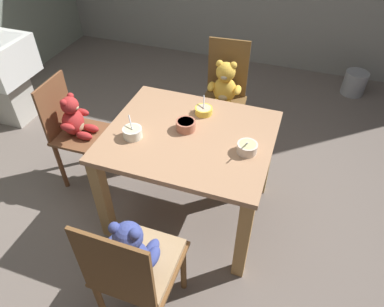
{
  "coord_description": "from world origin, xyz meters",
  "views": [
    {
      "loc": [
        0.58,
        -1.62,
        2.1
      ],
      "look_at": [
        0.0,
        0.05,
        0.53
      ],
      "focal_mm": 32.87,
      "sensor_mm": 36.0,
      "label": 1
    }
  ],
  "objects_px": {
    "dining_table": "(189,151)",
    "porridge_bowl_terracotta_center": "(186,125)",
    "teddy_chair_far_center": "(224,91)",
    "porridge_bowl_white_near_left": "(132,132)",
    "teddy_chair_near_front": "(133,260)",
    "metal_pail": "(354,83)",
    "teddy_chair_near_left": "(76,126)",
    "porridge_bowl_cream_near_right": "(247,148)",
    "porridge_bowl_yellow_far_center": "(204,110)"
  },
  "relations": [
    {
      "from": "teddy_chair_near_front",
      "to": "porridge_bowl_cream_near_right",
      "type": "xyz_separation_m",
      "value": [
        0.38,
        0.77,
        0.21
      ]
    },
    {
      "from": "dining_table",
      "to": "porridge_bowl_cream_near_right",
      "type": "distance_m",
      "value": 0.41
    },
    {
      "from": "porridge_bowl_terracotta_center",
      "to": "porridge_bowl_cream_near_right",
      "type": "bearing_deg",
      "value": -11.92
    },
    {
      "from": "porridge_bowl_terracotta_center",
      "to": "metal_pail",
      "type": "distance_m",
      "value": 2.5
    },
    {
      "from": "porridge_bowl_white_near_left",
      "to": "dining_table",
      "type": "bearing_deg",
      "value": 23.22
    },
    {
      "from": "metal_pail",
      "to": "teddy_chair_near_left",
      "type": "bearing_deg",
      "value": -134.65
    },
    {
      "from": "teddy_chair_far_center",
      "to": "dining_table",
      "type": "bearing_deg",
      "value": -5.11
    },
    {
      "from": "porridge_bowl_cream_near_right",
      "to": "metal_pail",
      "type": "bearing_deg",
      "value": 70.53
    },
    {
      "from": "porridge_bowl_yellow_far_center",
      "to": "metal_pail",
      "type": "xyz_separation_m",
      "value": [
        1.14,
        1.91,
        -0.63
      ]
    },
    {
      "from": "teddy_chair_near_left",
      "to": "teddy_chair_near_front",
      "type": "distance_m",
      "value": 1.27
    },
    {
      "from": "dining_table",
      "to": "porridge_bowl_terracotta_center",
      "type": "xyz_separation_m",
      "value": [
        -0.04,
        0.04,
        0.17
      ]
    },
    {
      "from": "teddy_chair_near_front",
      "to": "dining_table",
      "type": "bearing_deg",
      "value": 0.04
    },
    {
      "from": "dining_table",
      "to": "porridge_bowl_white_near_left",
      "type": "bearing_deg",
      "value": -156.78
    },
    {
      "from": "teddy_chair_near_left",
      "to": "teddy_chair_far_center",
      "type": "distance_m",
      "value": 1.2
    },
    {
      "from": "porridge_bowl_yellow_far_center",
      "to": "porridge_bowl_terracotta_center",
      "type": "relative_size",
      "value": 1.0
    },
    {
      "from": "porridge_bowl_cream_near_right",
      "to": "metal_pail",
      "type": "relative_size",
      "value": 0.51
    },
    {
      "from": "porridge_bowl_yellow_far_center",
      "to": "porridge_bowl_white_near_left",
      "type": "height_order",
      "value": "porridge_bowl_white_near_left"
    },
    {
      "from": "dining_table",
      "to": "teddy_chair_near_front",
      "type": "relative_size",
      "value": 1.12
    },
    {
      "from": "teddy_chair_near_left",
      "to": "dining_table",
      "type": "bearing_deg",
      "value": -5.08
    },
    {
      "from": "teddy_chair_far_center",
      "to": "metal_pail",
      "type": "relative_size",
      "value": 3.72
    },
    {
      "from": "teddy_chair_near_left",
      "to": "teddy_chair_far_center",
      "type": "height_order",
      "value": "teddy_chair_far_center"
    },
    {
      "from": "porridge_bowl_terracotta_center",
      "to": "teddy_chair_near_left",
      "type": "bearing_deg",
      "value": 178.68
    },
    {
      "from": "porridge_bowl_white_near_left",
      "to": "teddy_chair_far_center",
      "type": "bearing_deg",
      "value": 70.91
    },
    {
      "from": "teddy_chair_near_front",
      "to": "porridge_bowl_terracotta_center",
      "type": "xyz_separation_m",
      "value": [
        -0.03,
        0.86,
        0.21
      ]
    },
    {
      "from": "dining_table",
      "to": "teddy_chair_far_center",
      "type": "xyz_separation_m",
      "value": [
        0.01,
        0.83,
        -0.03
      ]
    },
    {
      "from": "porridge_bowl_terracotta_center",
      "to": "metal_pail",
      "type": "height_order",
      "value": "porridge_bowl_terracotta_center"
    },
    {
      "from": "dining_table",
      "to": "porridge_bowl_white_near_left",
      "type": "distance_m",
      "value": 0.39
    },
    {
      "from": "teddy_chair_far_center",
      "to": "porridge_bowl_cream_near_right",
      "type": "distance_m",
      "value": 0.97
    },
    {
      "from": "teddy_chair_near_front",
      "to": "porridge_bowl_terracotta_center",
      "type": "distance_m",
      "value": 0.89
    },
    {
      "from": "porridge_bowl_yellow_far_center",
      "to": "teddy_chair_far_center",
      "type": "bearing_deg",
      "value": 90.33
    },
    {
      "from": "teddy_chair_near_left",
      "to": "porridge_bowl_terracotta_center",
      "type": "bearing_deg",
      "value": -2.63
    },
    {
      "from": "porridge_bowl_white_near_left",
      "to": "metal_pail",
      "type": "bearing_deg",
      "value": 57.23
    },
    {
      "from": "teddy_chair_near_left",
      "to": "teddy_chair_far_center",
      "type": "bearing_deg",
      "value": 38.34
    },
    {
      "from": "teddy_chair_near_left",
      "to": "teddy_chair_near_front",
      "type": "bearing_deg",
      "value": -45.42
    },
    {
      "from": "dining_table",
      "to": "metal_pail",
      "type": "relative_size",
      "value": 4.06
    },
    {
      "from": "porridge_bowl_cream_near_right",
      "to": "teddy_chair_far_center",
      "type": "bearing_deg",
      "value": 112.49
    },
    {
      "from": "teddy_chair_near_front",
      "to": "teddy_chair_near_left",
      "type": "bearing_deg",
      "value": 46.25
    },
    {
      "from": "teddy_chair_far_center",
      "to": "teddy_chair_near_front",
      "type": "height_order",
      "value": "teddy_chair_far_center"
    },
    {
      "from": "dining_table",
      "to": "teddy_chair_near_left",
      "type": "relative_size",
      "value": 1.19
    },
    {
      "from": "teddy_chair_near_front",
      "to": "metal_pail",
      "type": "xyz_separation_m",
      "value": [
        1.16,
        2.97,
        -0.43
      ]
    },
    {
      "from": "teddy_chair_far_center",
      "to": "porridge_bowl_cream_near_right",
      "type": "height_order",
      "value": "teddy_chair_far_center"
    },
    {
      "from": "teddy_chair_far_center",
      "to": "teddy_chair_near_front",
      "type": "relative_size",
      "value": 1.03
    },
    {
      "from": "teddy_chair_near_left",
      "to": "metal_pail",
      "type": "bearing_deg",
      "value": 44.04
    },
    {
      "from": "teddy_chair_near_left",
      "to": "metal_pail",
      "type": "relative_size",
      "value": 3.42
    },
    {
      "from": "teddy_chair_near_left",
      "to": "porridge_bowl_cream_near_right",
      "type": "height_order",
      "value": "teddy_chair_near_left"
    },
    {
      "from": "dining_table",
      "to": "porridge_bowl_terracotta_center",
      "type": "distance_m",
      "value": 0.18
    },
    {
      "from": "porridge_bowl_white_near_left",
      "to": "teddy_chair_near_left",
      "type": "bearing_deg",
      "value": 161.49
    },
    {
      "from": "dining_table",
      "to": "teddy_chair_near_left",
      "type": "distance_m",
      "value": 0.92
    },
    {
      "from": "teddy_chair_near_left",
      "to": "porridge_bowl_terracotta_center",
      "type": "xyz_separation_m",
      "value": [
        0.88,
        -0.02,
        0.24
      ]
    },
    {
      "from": "teddy_chair_near_front",
      "to": "teddy_chair_far_center",
      "type": "bearing_deg",
      "value": -0.23
    }
  ]
}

